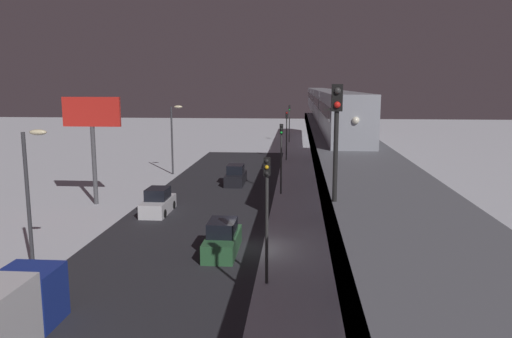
{
  "coord_description": "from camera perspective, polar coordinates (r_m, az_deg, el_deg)",
  "views": [
    {
      "loc": [
        -2.93,
        29.19,
        9.85
      ],
      "look_at": [
        0.84,
        -16.06,
        2.22
      ],
      "focal_mm": 35.16,
      "sensor_mm": 36.0,
      "label": 1
    }
  ],
  "objects": [
    {
      "name": "rail_signal",
      "position": [
        17.12,
        9.14,
        5.25
      ],
      "size": [
        0.36,
        0.41,
        4.0
      ],
      "color": "black",
      "rests_on": "elevated_railway"
    },
    {
      "name": "elevated_railway",
      "position": [
        29.77,
        11.22,
        0.11
      ],
      "size": [
        5.0,
        87.71,
        5.88
      ],
      "color": "slate",
      "rests_on": "ground_plane"
    },
    {
      "name": "ground_plane",
      "position": [
        30.95,
        -0.93,
        -9.03
      ],
      "size": [
        240.0,
        240.0,
        0.0
      ],
      "primitive_type": "plane",
      "color": "silver"
    },
    {
      "name": "avenue_asphalt",
      "position": [
        31.72,
        -9.37,
        -8.68
      ],
      "size": [
        11.0,
        87.71,
        0.01
      ],
      "primitive_type": "cube",
      "color": "#28282D",
      "rests_on": "ground_plane"
    },
    {
      "name": "sedan_black",
      "position": [
        50.31,
        -2.34,
        -0.84
      ],
      "size": [
        1.8,
        4.38,
        1.97
      ],
      "rotation": [
        0.0,
        0.0,
        3.14
      ],
      "color": "black",
      "rests_on": "ground_plane"
    },
    {
      "name": "street_lamp_far",
      "position": [
        56.1,
        -9.34,
        4.26
      ],
      "size": [
        1.35,
        0.44,
        7.65
      ],
      "color": "#38383D",
      "rests_on": "ground_plane"
    },
    {
      "name": "traffic_light_mid",
      "position": [
        45.3,
        2.89,
        2.35
      ],
      "size": [
        0.32,
        0.44,
        6.4
      ],
      "color": "#2D2D2D",
      "rests_on": "ground_plane"
    },
    {
      "name": "traffic_light_distant",
      "position": [
        87.22,
        3.82,
        5.8
      ],
      "size": [
        0.32,
        0.44,
        6.4
      ],
      "color": "#2D2D2D",
      "rests_on": "ground_plane"
    },
    {
      "name": "sedan_white",
      "position": [
        39.77,
        -11.08,
        -3.82
      ],
      "size": [
        1.91,
        4.47,
        1.97
      ],
      "color": "silver",
      "rests_on": "ground_plane"
    },
    {
      "name": "sedan_green",
      "position": [
        30.05,
        -3.83,
        -8.02
      ],
      "size": [
        1.8,
        4.66,
        1.97
      ],
      "rotation": [
        0.0,
        0.0,
        3.14
      ],
      "color": "#2D6038",
      "rests_on": "ground_plane"
    },
    {
      "name": "street_lamp_near",
      "position": [
        28.22,
        -24.22,
        -1.6
      ],
      "size": [
        1.35,
        0.44,
        7.65
      ],
      "color": "#38383D",
      "rests_on": "ground_plane"
    },
    {
      "name": "traffic_light_far",
      "position": [
        66.23,
        3.5,
        4.62
      ],
      "size": [
        0.32,
        0.44,
        6.4
      ],
      "color": "#2D2D2D",
      "rests_on": "ground_plane"
    },
    {
      "name": "traffic_light_near",
      "position": [
        24.57,
        1.24,
        -3.77
      ],
      "size": [
        0.32,
        0.44,
        6.4
      ],
      "color": "#2D2D2D",
      "rests_on": "ground_plane"
    },
    {
      "name": "commercial_billboard",
      "position": [
        43.19,
        -18.16,
        5.05
      ],
      "size": [
        4.8,
        0.36,
        8.9
      ],
      "color": "#4C4C51",
      "rests_on": "ground_plane"
    },
    {
      "name": "subway_train",
      "position": [
        67.61,
        7.78,
        7.6
      ],
      "size": [
        2.94,
        74.07,
        3.4
      ],
      "color": "#999EA8",
      "rests_on": "elevated_railway"
    }
  ]
}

